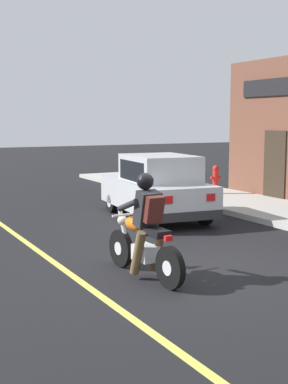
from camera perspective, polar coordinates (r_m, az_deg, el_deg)
The scene contains 6 objects.
ground_plane at distance 8.78m, azimuth 4.88°, elevation -8.24°, with size 80.00×80.00×0.00m, color black.
sidewalk_curb at distance 14.01m, azimuth 14.90°, elevation -2.16°, with size 2.60×22.00×0.14m, color #ADAAA3.
lane_stripe at distance 10.72m, azimuth -12.23°, elevation -5.42°, with size 0.12×19.80×0.01m, color #D1C64C.
motorcycle_with_rider at distance 8.17m, azimuth 0.07°, elevation -4.52°, with size 0.59×2.02×1.62m.
car_hatchback at distance 13.05m, azimuth 1.37°, elevation 0.48°, with size 2.03×3.93×1.57m.
fire_hydrant at distance 16.68m, azimuth 7.65°, elevation 1.32°, with size 0.36×0.24×0.88m.
Camera 1 is at (-4.62, -7.07, 2.41)m, focal length 50.00 mm.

